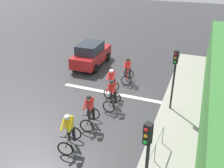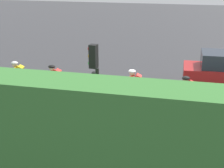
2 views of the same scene
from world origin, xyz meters
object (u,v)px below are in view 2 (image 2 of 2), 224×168
cyclist_trailing (187,99)px  cyclist_mid (98,93)px  traffic_light_near_crossing (95,85)px  cyclist_second (55,86)px  cyclist_lead (18,82)px  cyclist_fourth (134,91)px

cyclist_trailing → cyclist_mid: bearing=93.3°
traffic_light_near_crossing → cyclist_second: bearing=38.5°
cyclist_lead → traffic_light_near_crossing: size_ratio=0.50×
cyclist_fourth → cyclist_trailing: (-0.34, -1.97, 0.00)m
cyclist_trailing → traffic_light_near_crossing: bearing=141.9°
cyclist_fourth → traffic_light_near_crossing: size_ratio=0.50×
cyclist_mid → cyclist_trailing: bearing=-86.7°
cyclist_fourth → cyclist_mid: bearing=112.5°
cyclist_lead → cyclist_mid: size_ratio=1.00×
cyclist_second → cyclist_fourth: bearing=-87.7°
cyclist_fourth → cyclist_trailing: same height
cyclist_lead → cyclist_fourth: bearing=-90.0°
traffic_light_near_crossing → cyclist_lead: bearing=51.3°
cyclist_second → traffic_light_near_crossing: size_ratio=0.50×
cyclist_mid → cyclist_fourth: bearing=-67.5°
cyclist_lead → cyclist_trailing: same height
cyclist_second → traffic_light_near_crossing: bearing=-141.5°
cyclist_mid → cyclist_lead: bearing=81.5°
cyclist_fourth → cyclist_trailing: bearing=-99.8°
cyclist_second → cyclist_mid: 1.92m
cyclist_mid → traffic_light_near_crossing: (-2.95, -0.79, 1.43)m
cyclist_mid → cyclist_fourth: same height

